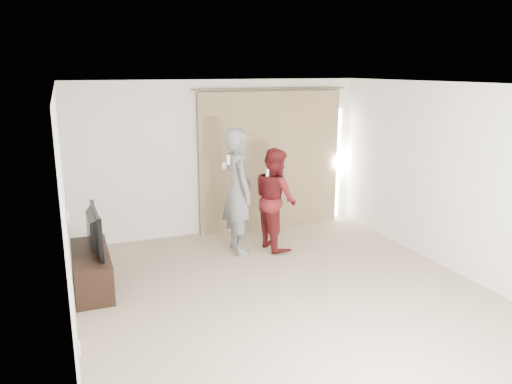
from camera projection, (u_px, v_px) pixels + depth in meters
floor at (287, 295)px, 6.28m from camera, size 5.50×5.50×0.00m
wall_back at (220, 158)px, 8.46m from camera, size 5.00×0.04×2.60m
wall_left at (66, 217)px, 5.09m from camera, size 0.04×5.50×2.60m
ceiling at (290, 84)px, 5.66m from camera, size 5.00×5.50×0.01m
curtain at (271, 161)px, 8.74m from camera, size 2.80×0.11×2.46m
tv_console at (92, 270)px, 6.42m from camera, size 0.45×1.29×0.50m
tv at (88, 231)px, 6.30m from camera, size 0.16×0.98×0.56m
scratching_post at (100, 251)px, 7.30m from camera, size 0.32×0.32×0.42m
person_man at (238, 191)px, 7.56m from camera, size 0.47×0.71×1.93m
person_woman at (275, 199)px, 7.77m from camera, size 0.67×0.83×1.60m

